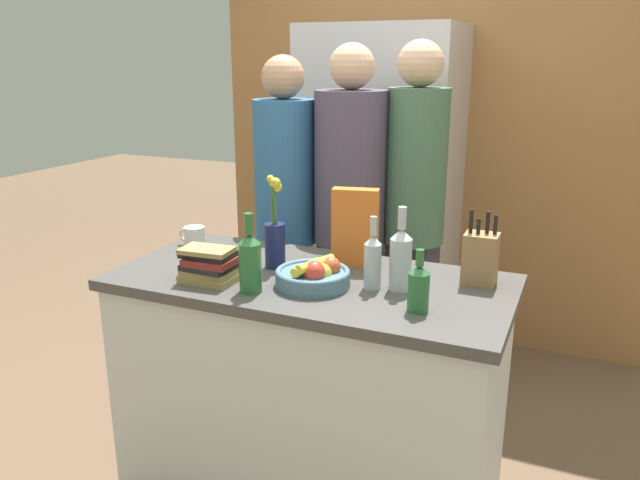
{
  "coord_description": "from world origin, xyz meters",
  "views": [
    {
      "loc": [
        0.9,
        -1.97,
        1.7
      ],
      "look_at": [
        0.0,
        0.09,
        1.04
      ],
      "focal_mm": 35.0,
      "sensor_mm": 36.0,
      "label": 1
    }
  ],
  "objects_px": {
    "bottle_oil": "(419,287)",
    "bottle_water": "(373,260)",
    "flower_vase": "(275,237)",
    "bottle_vinegar": "(250,261)",
    "book_stack": "(209,265)",
    "refrigerator": "(380,195)",
    "knife_block": "(480,258)",
    "bottle_wine": "(401,258)",
    "coffee_mug": "(194,237)",
    "cereal_box": "(355,228)",
    "fruit_bowl": "(314,275)",
    "person_at_sink": "(285,212)",
    "person_in_red_tee": "(414,207)",
    "person_in_blue": "(350,211)"
  },
  "relations": [
    {
      "from": "flower_vase",
      "to": "person_in_red_tee",
      "type": "xyz_separation_m",
      "value": [
        0.34,
        0.76,
        -0.02
      ]
    },
    {
      "from": "book_stack",
      "to": "bottle_wine",
      "type": "height_order",
      "value": "bottle_wine"
    },
    {
      "from": "knife_block",
      "to": "person_in_blue",
      "type": "distance_m",
      "value": 0.88
    },
    {
      "from": "refrigerator",
      "to": "cereal_box",
      "type": "xyz_separation_m",
      "value": [
        0.29,
        -1.19,
        0.14
      ]
    },
    {
      "from": "bottle_vinegar",
      "to": "bottle_water",
      "type": "distance_m",
      "value": 0.42
    },
    {
      "from": "bottle_oil",
      "to": "bottle_wine",
      "type": "relative_size",
      "value": 0.69
    },
    {
      "from": "bottle_oil",
      "to": "bottle_water",
      "type": "xyz_separation_m",
      "value": [
        -0.2,
        0.14,
        0.02
      ]
    },
    {
      "from": "coffee_mug",
      "to": "bottle_vinegar",
      "type": "bearing_deg",
      "value": -37.34
    },
    {
      "from": "fruit_bowl",
      "to": "knife_block",
      "type": "xyz_separation_m",
      "value": [
        0.53,
        0.26,
        0.05
      ]
    },
    {
      "from": "person_at_sink",
      "to": "bottle_water",
      "type": "bearing_deg",
      "value": -66.37
    },
    {
      "from": "bottle_wine",
      "to": "bottle_water",
      "type": "bearing_deg",
      "value": -165.6
    },
    {
      "from": "bottle_vinegar",
      "to": "person_in_red_tee",
      "type": "bearing_deg",
      "value": 73.97
    },
    {
      "from": "fruit_bowl",
      "to": "person_in_red_tee",
      "type": "height_order",
      "value": "person_in_red_tee"
    },
    {
      "from": "bottle_vinegar",
      "to": "person_at_sink",
      "type": "xyz_separation_m",
      "value": [
        -0.3,
        0.87,
        -0.05
      ]
    },
    {
      "from": "fruit_bowl",
      "to": "coffee_mug",
      "type": "bearing_deg",
      "value": 160.16
    },
    {
      "from": "person_at_sink",
      "to": "person_in_red_tee",
      "type": "height_order",
      "value": "person_in_red_tee"
    },
    {
      "from": "bottle_vinegar",
      "to": "flower_vase",
      "type": "bearing_deg",
      "value": 99.28
    },
    {
      "from": "refrigerator",
      "to": "cereal_box",
      "type": "distance_m",
      "value": 1.23
    },
    {
      "from": "knife_block",
      "to": "person_in_blue",
      "type": "bearing_deg",
      "value": 142.64
    },
    {
      "from": "fruit_bowl",
      "to": "refrigerator",
      "type": "bearing_deg",
      "value": 99.28
    },
    {
      "from": "refrigerator",
      "to": "bottle_oil",
      "type": "bearing_deg",
      "value": -67.65
    },
    {
      "from": "refrigerator",
      "to": "book_stack",
      "type": "bearing_deg",
      "value": -94.67
    },
    {
      "from": "refrigerator",
      "to": "knife_block",
      "type": "distance_m",
      "value": 1.43
    },
    {
      "from": "knife_block",
      "to": "person_in_blue",
      "type": "relative_size",
      "value": 0.15
    },
    {
      "from": "cereal_box",
      "to": "person_in_blue",
      "type": "relative_size",
      "value": 0.17
    },
    {
      "from": "bottle_water",
      "to": "bottle_oil",
      "type": "bearing_deg",
      "value": -34.3
    },
    {
      "from": "bottle_vinegar",
      "to": "coffee_mug",
      "type": "bearing_deg",
      "value": 142.66
    },
    {
      "from": "refrigerator",
      "to": "book_stack",
      "type": "height_order",
      "value": "refrigerator"
    },
    {
      "from": "knife_block",
      "to": "bottle_vinegar",
      "type": "distance_m",
      "value": 0.81
    },
    {
      "from": "bottle_oil",
      "to": "bottle_water",
      "type": "bearing_deg",
      "value": 145.7
    },
    {
      "from": "fruit_bowl",
      "to": "cereal_box",
      "type": "height_order",
      "value": "cereal_box"
    },
    {
      "from": "knife_block",
      "to": "cereal_box",
      "type": "bearing_deg",
      "value": 178.15
    },
    {
      "from": "coffee_mug",
      "to": "person_at_sink",
      "type": "bearing_deg",
      "value": 69.32
    },
    {
      "from": "bottle_oil",
      "to": "person_at_sink",
      "type": "bearing_deg",
      "value": 137.33
    },
    {
      "from": "coffee_mug",
      "to": "bottle_water",
      "type": "relative_size",
      "value": 0.47
    },
    {
      "from": "book_stack",
      "to": "person_at_sink",
      "type": "xyz_separation_m",
      "value": [
        -0.12,
        0.84,
        -0.0
      ]
    },
    {
      "from": "coffee_mug",
      "to": "person_in_red_tee",
      "type": "bearing_deg",
      "value": 39.8
    },
    {
      "from": "flower_vase",
      "to": "bottle_wine",
      "type": "relative_size",
      "value": 1.21
    },
    {
      "from": "knife_block",
      "to": "refrigerator",
      "type": "bearing_deg",
      "value": 122.48
    },
    {
      "from": "coffee_mug",
      "to": "bottle_vinegar",
      "type": "height_order",
      "value": "bottle_vinegar"
    },
    {
      "from": "flower_vase",
      "to": "bottle_vinegar",
      "type": "height_order",
      "value": "flower_vase"
    },
    {
      "from": "flower_vase",
      "to": "bottle_oil",
      "type": "relative_size",
      "value": 1.75
    },
    {
      "from": "knife_block",
      "to": "person_at_sink",
      "type": "distance_m",
      "value": 1.12
    },
    {
      "from": "person_in_red_tee",
      "to": "knife_block",
      "type": "bearing_deg",
      "value": -45.09
    },
    {
      "from": "flower_vase",
      "to": "bottle_vinegar",
      "type": "bearing_deg",
      "value": -80.72
    },
    {
      "from": "flower_vase",
      "to": "bottle_water",
      "type": "distance_m",
      "value": 0.42
    },
    {
      "from": "knife_block",
      "to": "bottle_vinegar",
      "type": "height_order",
      "value": "bottle_vinegar"
    },
    {
      "from": "fruit_bowl",
      "to": "coffee_mug",
      "type": "distance_m",
      "value": 0.71
    },
    {
      "from": "bottle_vinegar",
      "to": "person_at_sink",
      "type": "relative_size",
      "value": 0.16
    },
    {
      "from": "book_stack",
      "to": "bottle_vinegar",
      "type": "relative_size",
      "value": 0.71
    }
  ]
}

